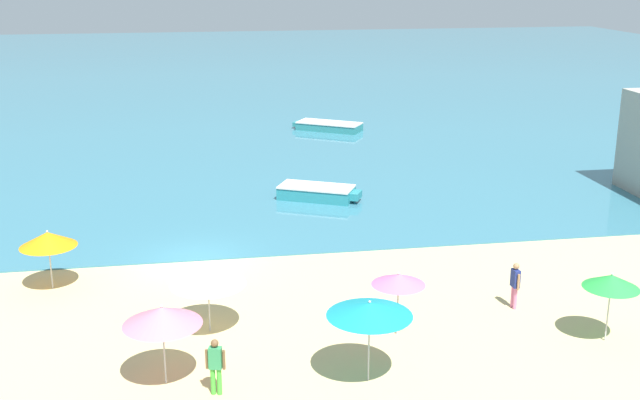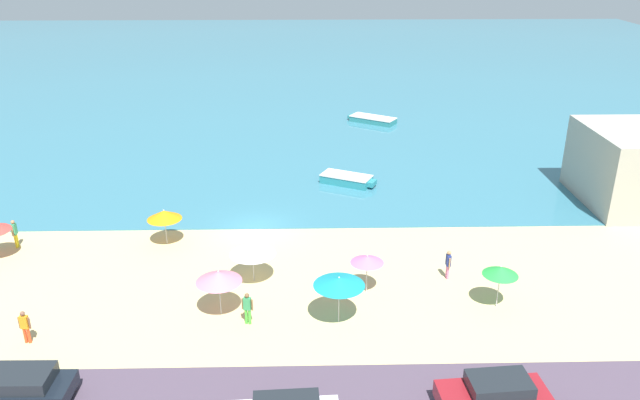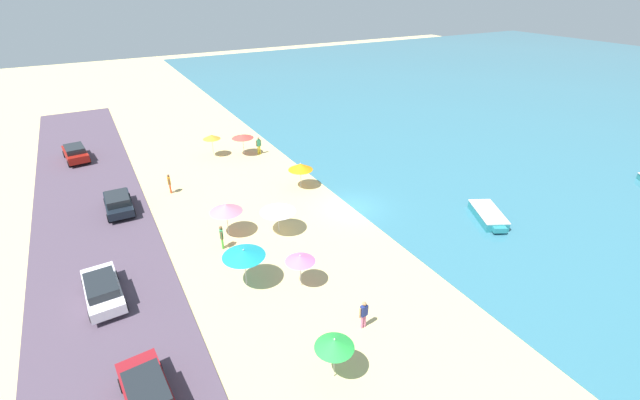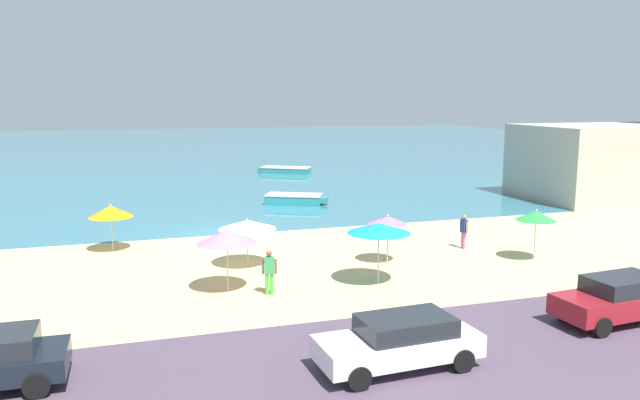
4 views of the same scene
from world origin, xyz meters
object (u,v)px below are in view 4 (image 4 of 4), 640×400
at_px(beach_umbrella_6, 227,237).
at_px(parked_car_2, 400,341).
at_px(beach_umbrella_2, 379,228).
at_px(bather_3, 464,230).
at_px(beach_umbrella_4, 111,211).
at_px(beach_umbrella_7, 536,216).
at_px(beach_umbrella_3, 247,224).
at_px(skiff_nearshore, 295,199).
at_px(beach_umbrella_5, 388,220).
at_px(bather_2, 269,270).
at_px(skiff_offshore, 285,170).
at_px(parked_car_0, 619,298).

distance_m(beach_umbrella_6, parked_car_2, 8.99).
height_order(beach_umbrella_2, bather_3, beach_umbrella_2).
distance_m(beach_umbrella_4, beach_umbrella_7, 19.66).
bearing_deg(beach_umbrella_3, beach_umbrella_2, -42.58).
bearing_deg(beach_umbrella_6, skiff_nearshore, 67.10).
bearing_deg(skiff_nearshore, beach_umbrella_5, -89.94).
xyz_separation_m(beach_umbrella_2, beach_umbrella_3, (-4.43, 4.07, -0.39)).
bearing_deg(skiff_nearshore, bather_3, -72.13).
height_order(beach_umbrella_6, bather_3, beach_umbrella_6).
relative_size(beach_umbrella_6, bather_2, 1.45).
relative_size(beach_umbrella_2, beach_umbrella_5, 1.16).
height_order(bather_2, skiff_offshore, bather_2).
bearing_deg(parked_car_0, bather_3, 87.67).
bearing_deg(beach_umbrella_3, bather_3, 0.11).
height_order(bather_3, parked_car_2, bather_3).
bearing_deg(beach_umbrella_3, parked_car_0, -45.72).
relative_size(beach_umbrella_3, beach_umbrella_5, 1.15).
bearing_deg(parked_car_0, beach_umbrella_7, 72.85).
height_order(beach_umbrella_3, skiff_offshore, beach_umbrella_3).
bearing_deg(bather_2, beach_umbrella_4, 123.15).
relative_size(beach_umbrella_3, beach_umbrella_6, 1.01).
height_order(beach_umbrella_2, beach_umbrella_3, beach_umbrella_2).
distance_m(beach_umbrella_7, skiff_offshore, 34.28).
xyz_separation_m(bather_2, parked_car_2, (1.91, -7.38, -0.13)).
bearing_deg(bather_3, beach_umbrella_7, -56.59).
relative_size(beach_umbrella_4, skiff_offshore, 0.46).
distance_m(beach_umbrella_6, skiff_nearshore, 19.11).
height_order(beach_umbrella_5, skiff_offshore, beach_umbrella_5).
height_order(beach_umbrella_7, parked_car_0, beach_umbrella_7).
bearing_deg(beach_umbrella_2, parked_car_0, -47.91).
height_order(beach_umbrella_3, beach_umbrella_6, beach_umbrella_6).
bearing_deg(beach_umbrella_7, bather_2, -174.36).
bearing_deg(bather_2, beach_umbrella_7, 5.64).
xyz_separation_m(beach_umbrella_7, bather_3, (-1.91, 2.89, -1.11)).
xyz_separation_m(beach_umbrella_2, bather_3, (6.19, 4.09, -1.31)).
xyz_separation_m(beach_umbrella_7, bather_2, (-12.50, -1.23, -1.10)).
relative_size(beach_umbrella_3, bather_2, 1.47).
bearing_deg(bather_3, bather_2, -158.70).
xyz_separation_m(beach_umbrella_3, skiff_nearshore, (6.01, 14.29, -1.47)).
height_order(beach_umbrella_3, beach_umbrella_5, beach_umbrella_5).
height_order(beach_umbrella_5, skiff_nearshore, beach_umbrella_5).
height_order(parked_car_2, skiff_nearshore, parked_car_2).
xyz_separation_m(parked_car_0, skiff_nearshore, (-4.17, 24.73, -0.46)).
xyz_separation_m(beach_umbrella_5, parked_car_2, (-4.09, -10.20, -1.11)).
xyz_separation_m(beach_umbrella_4, parked_car_2, (7.60, -16.08, -1.12)).
bearing_deg(beach_umbrella_7, beach_umbrella_6, -178.47).
bearing_deg(parked_car_0, parked_car_2, -172.77).
bearing_deg(skiff_offshore, beach_umbrella_7, -85.19).
bearing_deg(beach_umbrella_4, bather_3, -15.69).
height_order(beach_umbrella_7, skiff_nearshore, beach_umbrella_7).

